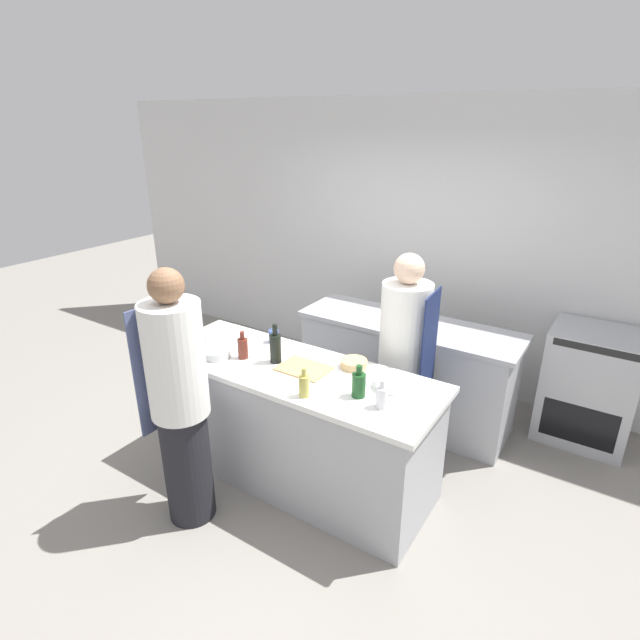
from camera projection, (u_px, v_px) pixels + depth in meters
ground_plane at (296, 474)px, 3.90m from camera, size 16.00×16.00×0.00m
wall_back at (416, 245)px, 5.03m from camera, size 8.00×0.06×2.80m
prep_counter at (295, 423)px, 3.73m from camera, size 2.17×0.77×0.94m
pass_counter at (405, 370)px, 4.52m from camera, size 1.94×0.62×0.94m
oven_range at (588, 386)px, 4.20m from camera, size 0.71×0.60×0.99m
chef_at_prep_near at (180, 402)px, 3.19m from camera, size 0.39×0.37×1.79m
chef_at_stove at (403, 361)px, 3.86m from camera, size 0.40×0.38×1.70m
bottle_olive_oil at (171, 338)px, 3.81m from camera, size 0.07×0.07×0.23m
bottle_vinegar at (359, 384)px, 3.16m from camera, size 0.09×0.09×0.22m
bottle_wine at (382, 397)px, 3.04m from camera, size 0.08×0.08×0.19m
bottle_cooking_oil at (275, 347)px, 3.60m from camera, size 0.08×0.08×0.30m
bottle_sauce at (304, 385)px, 3.16m from camera, size 0.07×0.07×0.20m
bottle_water at (243, 348)px, 3.67m from camera, size 0.08×0.08×0.21m
bowl_mixing_large at (354, 364)px, 3.55m from camera, size 0.19×0.19×0.06m
bowl_prep_small at (203, 335)px, 4.03m from camera, size 0.24×0.24×0.05m
bowl_ceramic_blue at (392, 383)px, 3.29m from camera, size 0.23×0.23×0.06m
bowl_wooden_salad at (217, 353)px, 3.71m from camera, size 0.21×0.21×0.06m
cup at (274, 336)px, 3.95m from camera, size 0.08×0.08×0.10m
cutting_board at (304, 368)px, 3.53m from camera, size 0.36×0.27×0.01m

